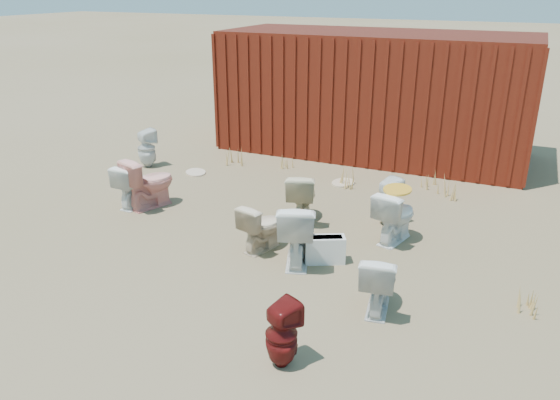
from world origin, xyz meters
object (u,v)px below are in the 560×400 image
at_px(toilet_back_beige_right, 261,227).
at_px(toilet_front_a, 134,185).
at_px(shipping_container, 374,94).
at_px(toilet_front_maroon, 282,335).
at_px(toilet_front_e, 379,281).
at_px(loose_tank, 325,250).
at_px(toilet_back_yellowlid, 395,216).
at_px(toilet_front_c, 297,232).
at_px(toilet_back_e, 388,202).
at_px(toilet_back_a, 147,148).
at_px(toilet_back_beige_left, 302,196).
at_px(toilet_front_pink, 149,182).

bearing_deg(toilet_back_beige_right, toilet_front_a, 3.41).
xyz_separation_m(shipping_container, toilet_back_beige_right, (-0.07, -5.04, -0.88)).
bearing_deg(toilet_front_maroon, toilet_front_e, -87.34).
distance_m(toilet_back_beige_right, loose_tank, 0.89).
xyz_separation_m(toilet_front_a, toilet_front_e, (4.24, -1.30, -0.01)).
height_order(toilet_back_yellowlid, loose_tank, toilet_back_yellowlid).
bearing_deg(shipping_container, toilet_front_maroon, -80.80).
distance_m(shipping_container, toilet_front_c, 5.25).
bearing_deg(toilet_back_yellowlid, toilet_front_c, 63.13).
xyz_separation_m(shipping_container, toilet_front_c, (0.49, -5.17, -0.79)).
distance_m(toilet_back_beige_right, toilet_back_e, 1.98).
bearing_deg(toilet_back_a, shipping_container, -116.51).
distance_m(toilet_front_c, toilet_back_e, 1.79).
distance_m(toilet_front_a, toilet_front_c, 3.11).
xyz_separation_m(toilet_back_beige_right, toilet_back_yellowlid, (1.52, 0.98, 0.04)).
bearing_deg(shipping_container, toilet_front_e, -73.68).
relative_size(toilet_back_a, toilet_back_yellowlid, 1.00).
height_order(toilet_front_maroon, toilet_back_beige_right, toilet_front_maroon).
distance_m(toilet_back_beige_left, toilet_back_beige_right, 1.10).
bearing_deg(toilet_back_e, loose_tank, 98.96).
height_order(toilet_front_pink, toilet_back_beige_left, toilet_front_pink).
xyz_separation_m(toilet_front_a, toilet_front_c, (3.03, -0.67, 0.06)).
height_order(toilet_front_pink, toilet_back_beige_right, toilet_front_pink).
distance_m(shipping_container, toilet_back_beige_right, 5.11).
bearing_deg(toilet_front_a, toilet_back_yellowlid, -171.21).
relative_size(toilet_front_c, loose_tank, 1.64).
distance_m(toilet_back_a, toilet_back_beige_right, 4.18).
height_order(toilet_front_e, toilet_back_beige_left, toilet_back_beige_left).
relative_size(toilet_front_a, loose_tank, 1.39).
relative_size(toilet_back_beige_right, toilet_back_e, 0.92).
height_order(toilet_front_pink, toilet_front_c, toilet_front_c).
bearing_deg(toilet_back_a, toilet_front_a, 147.49).
relative_size(toilet_front_pink, toilet_front_maroon, 1.22).
height_order(toilet_front_pink, toilet_back_a, toilet_front_pink).
bearing_deg(loose_tank, shipping_container, 72.05).
relative_size(toilet_front_pink, toilet_front_e, 1.18).
bearing_deg(toilet_front_pink, toilet_back_yellowlid, -154.50).
xyz_separation_m(toilet_front_a, toilet_front_maroon, (3.69, -2.57, -0.02)).
bearing_deg(toilet_back_e, toilet_front_maroon, 113.35).
bearing_deg(toilet_back_beige_left, loose_tank, 108.26).
distance_m(toilet_front_a, toilet_back_beige_right, 2.54).
bearing_deg(toilet_back_beige_left, toilet_back_e, -178.63).
bearing_deg(shipping_container, toilet_front_c, -84.61).
distance_m(toilet_front_c, loose_tank, 0.43).
height_order(shipping_container, toilet_front_e, shipping_container).
bearing_deg(toilet_front_c, toilet_front_maroon, 88.94).
bearing_deg(toilet_back_beige_right, toilet_front_pink, 0.39).
xyz_separation_m(toilet_front_maroon, toilet_back_a, (-4.75, 4.26, 0.04)).
bearing_deg(toilet_back_beige_left, toilet_front_e, 114.82).
relative_size(toilet_front_a, toilet_front_c, 0.84).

